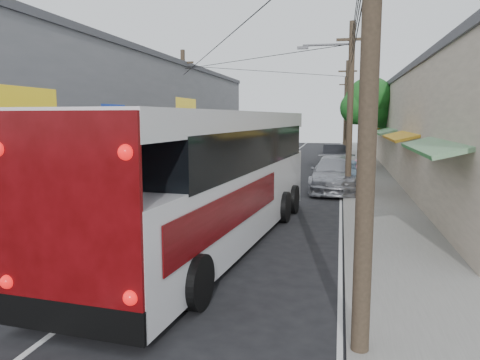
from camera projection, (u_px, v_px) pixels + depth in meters
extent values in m
plane|color=black|center=(115.00, 287.00, 10.38)|extent=(120.00, 120.00, 0.00)
cube|color=slate|center=(368.00, 178.00, 28.40)|extent=(3.00, 80.00, 0.12)
cube|color=beige|center=(443.00, 129.00, 29.01)|extent=(6.00, 40.00, 6.00)
cube|color=#4C4C51|center=(446.00, 78.00, 28.59)|extent=(6.20, 40.00, 0.30)
cube|color=#1A7726|center=(437.00, 145.00, 14.21)|extent=(1.39, 6.00, 0.46)
cube|color=orange|center=(403.00, 135.00, 21.96)|extent=(1.39, 6.00, 0.46)
cube|color=#1A7726|center=(387.00, 130.00, 29.71)|extent=(1.39, 6.00, 0.46)
cube|color=orange|center=(378.00, 128.00, 37.46)|extent=(1.39, 6.00, 0.46)
cube|color=#1A7726|center=(371.00, 126.00, 45.21)|extent=(1.39, 6.00, 0.46)
cube|color=gray|center=(123.00, 121.00, 29.13)|extent=(7.00, 36.00, 7.00)
cube|color=#4C4C51|center=(121.00, 62.00, 28.64)|extent=(7.20, 36.00, 0.30)
cube|color=yellow|center=(22.00, 103.00, 14.75)|extent=(0.12, 3.50, 1.00)
cube|color=#1433A5|center=(113.00, 120.00, 20.64)|extent=(0.12, 2.20, 1.40)
cube|color=yellow|center=(186.00, 105.00, 30.21)|extent=(0.12, 4.00, 0.90)
cylinder|color=#473828|center=(369.00, 99.00, 6.83)|extent=(0.28, 0.28, 8.00)
cylinder|color=#473828|center=(350.00, 111.00, 21.36)|extent=(0.28, 0.28, 8.00)
cube|color=#473828|center=(352.00, 39.00, 20.93)|extent=(1.40, 0.12, 0.12)
cylinder|color=#473828|center=(346.00, 114.00, 35.89)|extent=(0.28, 0.28, 8.00)
cube|color=#473828|center=(348.00, 71.00, 35.47)|extent=(1.40, 0.12, 0.12)
cylinder|color=#473828|center=(345.00, 115.00, 50.43)|extent=(0.28, 0.28, 8.00)
cube|color=#473828|center=(346.00, 85.00, 50.00)|extent=(1.40, 0.12, 0.12)
cylinder|color=#473828|center=(184.00, 113.00, 30.31)|extent=(0.28, 0.28, 8.00)
cube|color=#473828|center=(183.00, 63.00, 29.88)|extent=(1.40, 0.12, 0.12)
cylinder|color=#59595E|center=(327.00, 45.00, 21.19)|extent=(2.20, 0.10, 0.10)
cube|color=#59595E|center=(303.00, 48.00, 21.43)|extent=(0.50, 0.18, 0.12)
cylinder|color=#3F2B19|center=(368.00, 141.00, 33.89)|extent=(0.44, 0.44, 4.00)
sphere|color=#134A18|center=(370.00, 102.00, 33.52)|extent=(3.60, 3.60, 3.60)
sphere|color=#134A18|center=(383.00, 111.00, 33.97)|extent=(2.60, 2.60, 2.60)
sphere|color=#134A18|center=(357.00, 108.00, 33.37)|extent=(2.40, 2.40, 2.40)
sphere|color=#134A18|center=(377.00, 96.00, 32.41)|extent=(2.20, 2.20, 2.20)
sphere|color=#134A18|center=(365.00, 100.00, 34.42)|extent=(2.00, 2.00, 2.00)
cube|color=silver|center=(214.00, 201.00, 13.84)|extent=(4.01, 13.57, 2.12)
cube|color=black|center=(220.00, 147.00, 14.16)|extent=(3.83, 11.36, 1.11)
cube|color=silver|center=(213.00, 121.00, 13.52)|extent=(4.01, 13.57, 0.56)
cube|color=#66090C|center=(64.00, 214.00, 7.37)|extent=(2.76, 0.34, 3.23)
cube|color=black|center=(69.00, 318.00, 7.60)|extent=(2.78, 0.37, 0.56)
sphere|color=red|center=(8.00, 282.00, 7.85)|extent=(0.25, 0.25, 0.25)
sphere|color=red|center=(131.00, 298.00, 7.15)|extent=(0.25, 0.25, 0.25)
sphere|color=red|center=(126.00, 152.00, 6.85)|extent=(0.25, 0.25, 0.25)
cylinder|color=black|center=(75.00, 268.00, 9.92)|extent=(0.44, 1.14, 1.11)
cylinder|color=black|center=(197.00, 282.00, 9.09)|extent=(0.44, 1.14, 1.11)
cylinder|color=black|center=(211.00, 203.00, 17.51)|extent=(0.44, 1.14, 1.11)
cylinder|color=black|center=(284.00, 207.00, 16.68)|extent=(0.44, 1.14, 1.11)
cylinder|color=black|center=(225.00, 196.00, 19.09)|extent=(0.44, 1.14, 1.11)
cylinder|color=black|center=(293.00, 199.00, 18.26)|extent=(0.44, 1.14, 1.11)
imported|color=silver|center=(107.00, 196.00, 17.73)|extent=(2.65, 5.63, 1.56)
imported|color=#93949B|center=(335.00, 174.00, 23.78)|extent=(2.50, 5.99, 1.73)
imported|color=#28272D|center=(336.00, 166.00, 28.94)|extent=(2.14, 4.58, 1.51)
imported|color=black|center=(334.00, 155.00, 36.37)|extent=(1.74, 4.93, 1.62)
imported|color=#CE6D97|center=(357.00, 174.00, 23.67)|extent=(0.65, 0.53, 1.52)
imported|color=#89ABC8|center=(352.00, 177.00, 22.21)|extent=(0.91, 0.79, 1.59)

